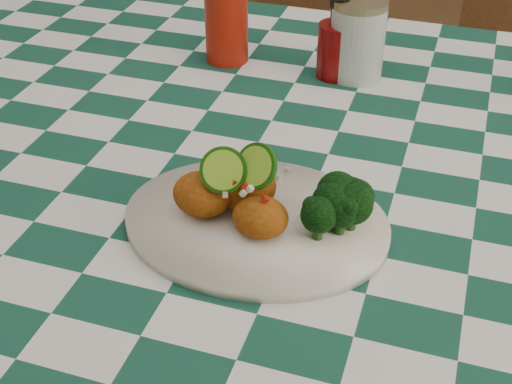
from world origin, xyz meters
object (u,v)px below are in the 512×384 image
(plate, at_px, (256,223))
(red_tumbler, at_px, (227,25))
(ketchup_bottle, at_px, (337,38))
(wooden_chair_left, at_px, (255,103))
(fried_chicken_pile, at_px, (245,185))
(mason_jar, at_px, (357,38))
(dining_table, at_px, (315,347))

(plate, xyz_separation_m, red_tumbler, (-0.19, 0.44, 0.05))
(ketchup_bottle, xyz_separation_m, wooden_chair_left, (-0.29, 0.46, -0.40))
(fried_chicken_pile, relative_size, ketchup_bottle, 1.01)
(plate, relative_size, mason_jar, 2.43)
(ketchup_bottle, relative_size, mason_jar, 1.03)
(plate, relative_size, ketchup_bottle, 2.36)
(dining_table, height_order, red_tumbler, red_tumbler)
(red_tumbler, relative_size, wooden_chair_left, 0.14)
(fried_chicken_pile, relative_size, mason_jar, 1.04)
(plate, distance_m, ketchup_bottle, 0.44)
(fried_chicken_pile, xyz_separation_m, wooden_chair_left, (-0.28, 0.89, -0.40))
(ketchup_bottle, distance_m, mason_jar, 0.03)
(mason_jar, bearing_deg, fried_chicken_pile, -95.41)
(red_tumbler, height_order, mason_jar, mason_jar)
(plate, bearing_deg, mason_jar, 86.28)
(dining_table, height_order, fried_chicken_pile, fried_chicken_pile)
(dining_table, relative_size, ketchup_bottle, 12.28)
(mason_jar, bearing_deg, ketchup_bottle, -158.23)
(plate, distance_m, fried_chicken_pile, 0.05)
(fried_chicken_pile, distance_m, wooden_chair_left, 1.01)
(red_tumbler, bearing_deg, fried_chicken_pile, -67.51)
(fried_chicken_pile, height_order, mason_jar, mason_jar)
(fried_chicken_pile, height_order, ketchup_bottle, ketchup_bottle)
(fried_chicken_pile, xyz_separation_m, red_tumbler, (-0.18, 0.44, 0.00))
(red_tumbler, relative_size, mason_jar, 0.97)
(plate, distance_m, wooden_chair_left, 1.00)
(plate, relative_size, fried_chicken_pile, 2.34)
(ketchup_bottle, distance_m, wooden_chair_left, 0.68)
(dining_table, distance_m, ketchup_bottle, 0.52)
(ketchup_bottle, height_order, wooden_chair_left, ketchup_bottle)
(plate, height_order, mason_jar, mason_jar)
(dining_table, relative_size, fried_chicken_pile, 12.18)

